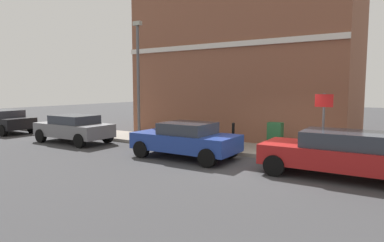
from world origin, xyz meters
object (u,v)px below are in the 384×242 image
at_px(utility_cabinet, 275,138).
at_px(car_red, 341,153).
at_px(car_black, 2,120).
at_px(lamppost, 138,74).
at_px(car_blue, 186,139).
at_px(street_sign, 324,116).
at_px(bollard_near_cabinet, 233,134).
at_px(car_grey, 74,128).

bearing_deg(utility_cabinet, car_red, -128.37).
distance_m(car_red, car_black, 18.43).
height_order(car_black, lamppost, lamppost).
xyz_separation_m(car_blue, street_sign, (1.78, -4.53, 0.95)).
bearing_deg(bollard_near_cabinet, car_black, 98.86).
distance_m(bollard_near_cabinet, street_sign, 3.84).
bearing_deg(lamppost, bollard_near_cabinet, -88.85).
bearing_deg(bollard_near_cabinet, utility_cabinet, -93.11).
bearing_deg(car_red, car_blue, 1.33).
relative_size(utility_cabinet, street_sign, 0.50).
bearing_deg(street_sign, bollard_near_cabinet, 81.26).
distance_m(car_black, bollard_near_cabinet, 14.11).
bearing_deg(car_black, car_red, -179.57).
height_order(bollard_near_cabinet, street_sign, street_sign).
relative_size(car_blue, bollard_near_cabinet, 3.83).
bearing_deg(lamppost, street_sign, -93.00).
distance_m(car_red, street_sign, 2.05).
bearing_deg(street_sign, car_red, -153.44).
bearing_deg(lamppost, car_grey, 134.12).
bearing_deg(car_blue, car_black, -0.72).
height_order(car_red, bollard_near_cabinet, car_red).
relative_size(car_grey, bollard_near_cabinet, 3.80).
relative_size(car_red, lamppost, 0.79).
xyz_separation_m(car_black, lamppost, (2.07, -8.81, 2.58)).
xyz_separation_m(car_black, street_sign, (1.61, -17.62, 0.94)).
bearing_deg(car_grey, utility_cabinet, -166.65).
bearing_deg(street_sign, utility_cabinet, 75.77).
relative_size(car_blue, car_grey, 1.01).
relative_size(car_red, car_black, 1.03).
distance_m(car_red, car_grey, 11.86).
height_order(car_red, car_blue, car_red).
xyz_separation_m(car_grey, car_black, (0.10, 6.58, 0.01)).
relative_size(car_grey, car_black, 0.91).
bearing_deg(street_sign, car_blue, 111.46).
bearing_deg(street_sign, car_grey, 98.77).
height_order(car_black, street_sign, street_sign).
xyz_separation_m(car_black, utility_cabinet, (2.07, -15.78, -0.04)).
bearing_deg(bollard_near_cabinet, street_sign, -98.74).
distance_m(car_black, lamppost, 9.41).
xyz_separation_m(car_red, street_sign, (1.63, 0.82, 0.93)).
height_order(car_black, bollard_near_cabinet, car_black).
distance_m(car_black, utility_cabinet, 15.92).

